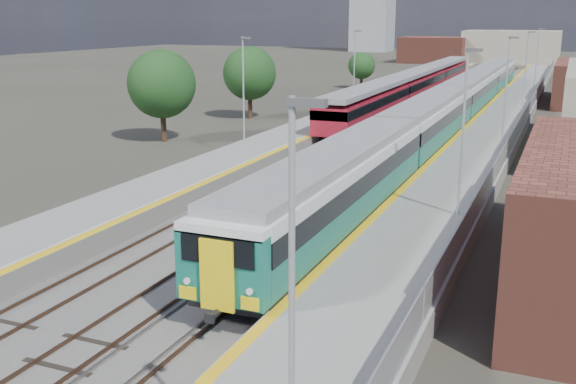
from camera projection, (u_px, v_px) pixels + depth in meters
The scene contains 11 objects.
ground at pixel (431, 133), 58.56m from camera, with size 320.00×320.00×0.00m, color #47443A.
ballast_bed at pixel (412, 127), 61.62m from camera, with size 10.50×155.00×0.06m, color #565451.
tracks at pixel (422, 124), 62.88m from camera, with size 8.96×160.00×0.17m.
platform_right at pixel (498, 127), 58.68m from camera, with size 4.70×155.00×8.52m.
platform_left at pixel (341, 118), 64.03m from camera, with size 4.30×155.00×8.52m.
buildings at pixel (430, 13), 141.76m from camera, with size 72.00×185.50×40.00m.
green_train at pixel (453, 104), 58.87m from camera, with size 3.10×86.24×3.41m.
red_train at pixel (417, 85), 77.17m from camera, with size 3.02×61.15×3.81m.
tree_a at pixel (162, 84), 53.47m from camera, with size 5.44×5.44×7.37m.
tree_b at pixel (250, 73), 65.97m from camera, with size 5.23×5.23×7.09m.
tree_c at pixel (362, 66), 94.40m from camera, with size 3.77×3.77×5.11m.
Camera 1 is at (10.83, -8.29, 9.77)m, focal length 42.00 mm.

